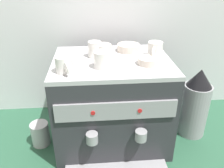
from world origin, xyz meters
TOP-DOWN VIEW (x-y plane):
  - ground_plane at (0.00, 0.00)m, footprint 4.00×4.00m
  - tiled_backsplash_wall at (0.00, 0.37)m, footprint 2.80×0.03m
  - espresso_machine at (0.00, -0.00)m, footprint 0.60×0.57m
  - ceramic_cup_0 at (-0.23, -0.14)m, footprint 0.07×0.11m
  - ceramic_cup_1 at (-0.08, 0.04)m, footprint 0.10×0.09m
  - ceramic_cup_2 at (0.22, 0.02)m, footprint 0.08×0.12m
  - ceramic_cup_3 at (-0.05, -0.09)m, footprint 0.08×0.12m
  - ceramic_bowl_0 at (0.10, 0.13)m, footprint 0.13×0.13m
  - ceramic_bowl_1 at (-0.21, -0.02)m, footprint 0.10×0.10m
  - ceramic_bowl_2 at (0.17, -0.07)m, footprint 0.10×0.10m
  - ceramic_bowl_3 at (-0.04, 0.14)m, footprint 0.10×0.10m
  - coffee_grinder at (0.49, 0.00)m, footprint 0.16×0.16m
  - milk_pitcher at (-0.41, -0.03)m, footprint 0.10×0.10m

SIDE VIEW (x-z plane):
  - ground_plane at x=0.00m, z-range 0.00..0.00m
  - milk_pitcher at x=-0.41m, z-range 0.00..0.14m
  - coffee_grinder at x=0.49m, z-range -0.01..0.42m
  - espresso_machine at x=0.00m, z-range 0.00..0.49m
  - ceramic_bowl_1 at x=-0.21m, z-range 0.49..0.53m
  - ceramic_bowl_2 at x=0.17m, z-range 0.49..0.53m
  - ceramic_bowl_3 at x=-0.04m, z-range 0.49..0.53m
  - ceramic_bowl_0 at x=0.10m, z-range 0.49..0.53m
  - ceramic_cup_0 at x=-0.23m, z-range 0.50..0.57m
  - ceramic_cup_3 at x=-0.05m, z-range 0.50..0.57m
  - ceramic_cup_2 at x=0.22m, z-range 0.50..0.58m
  - ceramic_cup_1 at x=-0.08m, z-range 0.50..0.58m
  - tiled_backsplash_wall at x=0.00m, z-range 0.00..1.19m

